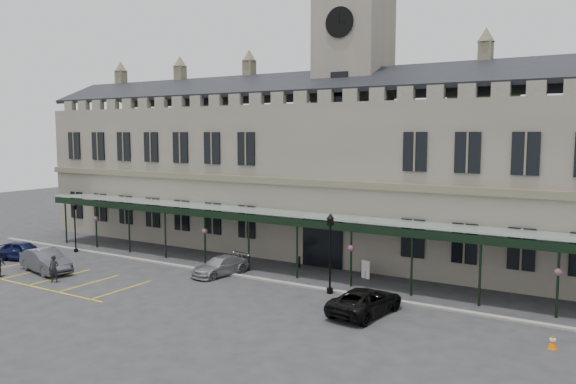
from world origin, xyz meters
The scene contains 19 objects.
ground centered at (0.00, 0.00, 0.00)m, with size 140.00×140.00×0.00m, color #2B2B2D.
station_building centered at (0.00, 15.91, 6.47)m, with size 60.00×10.36×17.30m.
clock_tower centered at (0.00, 16.00, 13.11)m, with size 5.60×5.60×24.80m.
canopy centered at (0.00, 7.46, 2.40)m, with size 50.00×4.10×4.30m.
kerb centered at (0.00, 5.50, 0.06)m, with size 60.00×0.40×0.12m, color gray.
parking_markings centered at (-14.00, -1.50, 0.00)m, with size 16.00×6.00×0.01m, color gold, non-canonical shape.
tree_behind_left centered at (-22.00, 25.00, 12.81)m, with size 6.00×6.00×16.00m.
tree_behind_mid centered at (8.00, 25.00, 12.81)m, with size 6.00×6.00×16.00m.
lamp_post_left centered at (-19.96, 5.00, 2.47)m, with size 0.39×0.39×4.17m.
lamp_post_mid centered at (3.56, 5.08, 2.95)m, with size 0.47×0.47×4.98m.
traffic_cone centered at (16.33, 2.34, 0.33)m, with size 0.42×0.42×0.67m.
sign_board centered at (4.03, 9.51, 0.60)m, with size 0.69×0.28×1.22m.
bollard_left centered at (-1.41, 9.95, 0.41)m, with size 0.14×0.14×0.81m, color black.
bollard_right centered at (3.58, 9.96, 0.47)m, with size 0.17×0.17×0.95m, color black.
car_left_a centered at (-21.00, 0.91, 0.74)m, with size 1.76×4.37×1.49m, color #0B1133.
car_left_b centered at (-16.09, -0.58, 0.82)m, with size 1.73×4.97×1.64m, color #3D3F45.
car_taxi centered at (-5.00, 5.18, 0.64)m, with size 1.80×4.43×1.29m, color gray.
car_van centered at (7.00, 2.56, 0.71)m, with size 2.35×5.10×1.42m, color black.
person_a centered at (-13.20, -2.03, 0.90)m, with size 0.66×0.43×1.80m, color black.
Camera 1 is at (18.73, -25.09, 9.82)m, focal length 35.00 mm.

